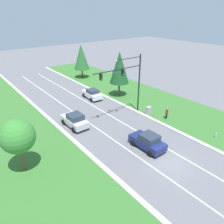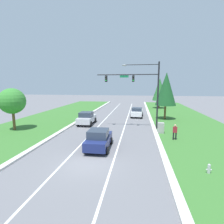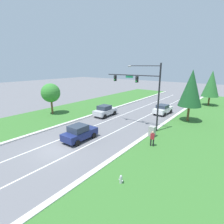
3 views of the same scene
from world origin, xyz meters
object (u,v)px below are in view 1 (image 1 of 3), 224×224
(white_sedan, at_px, (92,94))
(conifer_near_right_tree, at_px, (119,68))
(utility_cabinet, at_px, (148,111))
(conifer_far_right_tree, at_px, (81,57))
(fire_hydrant, at_px, (216,135))
(pedestrian, at_px, (167,113))
(traffic_signal_mast, at_px, (128,77))
(navy_sedan, at_px, (148,141))
(silver_sedan, at_px, (75,120))
(oak_near_left_tree, at_px, (17,137))

(white_sedan, bearing_deg, conifer_near_right_tree, -16.70)
(utility_cabinet, relative_size, conifer_far_right_tree, 0.18)
(fire_hydrant, bearing_deg, pedestrian, 96.50)
(utility_cabinet, height_order, conifer_far_right_tree, conifer_far_right_tree)
(traffic_signal_mast, xyz_separation_m, navy_sedan, (-3.69, -7.66, -4.72))
(navy_sedan, xyz_separation_m, fire_hydrant, (7.98, -3.44, -0.53))
(utility_cabinet, relative_size, pedestrian, 0.77)
(silver_sedan, distance_m, navy_sedan, 9.99)
(fire_hydrant, height_order, conifer_far_right_tree, conifer_far_right_tree)
(traffic_signal_mast, distance_m, fire_hydrant, 13.01)
(traffic_signal_mast, xyz_separation_m, silver_sedan, (-7.56, 1.54, -4.68))
(traffic_signal_mast, xyz_separation_m, conifer_far_right_tree, (4.74, 20.49, -1.04))
(utility_cabinet, height_order, fire_hydrant, utility_cabinet)
(navy_sedan, distance_m, white_sedan, 16.50)
(oak_near_left_tree, bearing_deg, silver_sedan, 29.82)
(traffic_signal_mast, height_order, silver_sedan, traffic_signal_mast)
(utility_cabinet, height_order, oak_near_left_tree, oak_near_left_tree)
(utility_cabinet, height_order, pedestrian, pedestrian)
(pedestrian, bearing_deg, conifer_near_right_tree, -103.50)
(oak_near_left_tree, bearing_deg, fire_hydrant, -22.08)
(white_sedan, bearing_deg, utility_cabinet, -71.42)
(traffic_signal_mast, relative_size, pedestrian, 5.00)
(conifer_near_right_tree, bearing_deg, traffic_signal_mast, -121.18)
(fire_hydrant, relative_size, oak_near_left_tree, 0.13)
(navy_sedan, bearing_deg, oak_near_left_tree, 157.90)
(white_sedan, height_order, pedestrian, pedestrian)
(pedestrian, relative_size, conifer_near_right_tree, 0.22)
(conifer_far_right_tree, bearing_deg, pedestrian, -92.82)
(white_sedan, distance_m, conifer_near_right_tree, 6.37)
(traffic_signal_mast, height_order, white_sedan, traffic_signal_mast)
(traffic_signal_mast, xyz_separation_m, conifer_near_right_tree, (4.14, 6.84, -0.62))
(traffic_signal_mast, height_order, fire_hydrant, traffic_signal_mast)
(navy_sedan, distance_m, conifer_far_right_tree, 29.62)
(utility_cabinet, relative_size, oak_near_left_tree, 0.25)
(navy_sedan, distance_m, utility_cabinet, 8.38)
(white_sedan, xyz_separation_m, pedestrian, (3.92, -12.80, 0.09))
(fire_hydrant, bearing_deg, conifer_far_right_tree, 89.20)
(silver_sedan, height_order, white_sedan, silver_sedan)
(navy_sedan, bearing_deg, pedestrian, 24.21)
(silver_sedan, distance_m, pedestrian, 12.52)
(conifer_far_right_tree, bearing_deg, navy_sedan, -106.66)
(white_sedan, bearing_deg, oak_near_left_tree, -139.28)
(pedestrian, distance_m, conifer_far_right_tree, 25.08)
(pedestrian, xyz_separation_m, conifer_near_right_tree, (0.62, 11.13, 4.04))
(white_sedan, height_order, fire_hydrant, white_sedan)
(pedestrian, relative_size, conifer_far_right_tree, 0.23)
(pedestrian, bearing_deg, navy_sedan, 14.76)
(pedestrian, height_order, oak_near_left_tree, oak_near_left_tree)
(white_sedan, height_order, conifer_far_right_tree, conifer_far_right_tree)
(navy_sedan, bearing_deg, traffic_signal_mast, 63.45)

